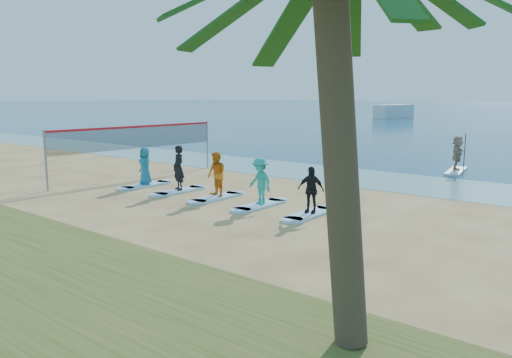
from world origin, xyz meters
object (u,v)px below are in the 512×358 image
Objects in this scene: paddleboard at (456,171)px; student_3 at (260,181)px; volleyball_net at (137,138)px; surfboard_3 at (260,205)px; surfboard_4 at (310,214)px; paddleboarder at (457,153)px; student_4 at (311,190)px; student_0 at (145,166)px; surfboard_1 at (179,191)px; student_2 at (217,174)px; boat_offshore_a at (393,118)px; student_1 at (178,168)px; surfboard_2 at (217,198)px; surfboard_0 at (146,185)px.

student_3 is at bearing -112.07° from paddleboard.
volleyball_net is at bearing -175.85° from student_3.
surfboard_3 is 1.34× the size of student_3.
surfboard_3 and surfboard_4 have the same top height.
paddleboarder reaches higher than student_4.
paddleboarder is at bearing 70.73° from student_0.
volleyball_net is 4.78m from surfboard_1.
paddleboarder is (0.00, 0.00, 0.92)m from paddleboard.
surfboard_4 is (4.21, 0.00, -0.89)m from student_2.
surfboard_3 is (4.21, 0.00, 0.00)m from surfboard_1.
student_4 is at bearing -58.08° from boat_offshore_a.
paddleboarder is 0.79× the size of surfboard_1.
boat_offshore_a is at bearing 111.64° from surfboard_4.
student_0 is at bearing 180.00° from surfboard_3.
student_0 is at bearing -167.27° from student_3.
surfboard_1 is at bearing 0.00° from student_1.
student_2 reaches higher than surfboard_3.
surfboard_2 is 2.28m from student_3.
student_3 is at bearing 15.12° from student_2.
paddleboard is 1.83× the size of student_3.
student_0 is 2.11m from student_1.
paddleboard is 13.47m from student_2.
paddleboarder is at bearing 86.52° from surfboard_4.
student_3 is at bearing 18.77° from student_1.
student_1 reaches higher than student_4.
paddleboarder is 0.95× the size of student_1.
student_1 is at bearing 0.00° from surfboard_0.
paddleboarder reaches higher than surfboard_3.
volleyball_net is at bearing 119.97° from paddleboarder.
student_2 is at bearing -61.25° from boat_offshore_a.
student_1 is at bearing -167.27° from student_3.
student_4 reaches higher than surfboard_4.
student_1 is (2.11, 0.00, 0.95)m from surfboard_0.
student_2 is (4.21, 0.00, 0.05)m from student_0.
surfboard_0 is at bearing -161.23° from student_1.
paddleboard is 1.36× the size of surfboard_3.
surfboard_2 is at bearing 180.00° from surfboard_3.
student_3 is at bearing 17.06° from student_0.
surfboard_3 is 1.00× the size of surfboard_4.
volleyball_net is at bearing 162.02° from student_4.
surfboard_0 is 8.42m from surfboard_4.
student_0 reaches higher than surfboard_0.
surfboard_2 is (-4.97, -12.49, -0.01)m from paddleboard.
student_3 is 0.75× the size of surfboard_4.
student_0 is 0.73× the size of surfboard_4.
surfboard_1 is (2.11, 0.00, -0.85)m from student_0.
student_4 is (2.11, 0.00, -0.06)m from student_3.
student_3 is at bearing 0.00° from surfboard_1.
surfboard_0 is 1.34× the size of student_3.
surfboard_0 is 1.00× the size of surfboard_1.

